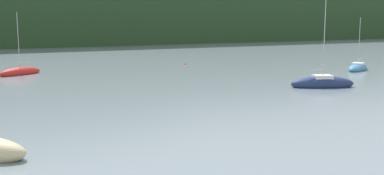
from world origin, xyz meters
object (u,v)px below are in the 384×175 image
sailboat_far_8 (358,68)px  sailboat_far_5 (20,72)px  sailboat_mid_4 (322,83)px  mooring_buoy_near (185,65)px

sailboat_far_8 → sailboat_far_5: bearing=-49.2°
sailboat_far_5 → sailboat_mid_4: bearing=107.9°
sailboat_far_5 → mooring_buoy_near: bearing=155.8°
mooring_buoy_near → sailboat_far_5: bearing=-174.6°
sailboat_mid_4 → sailboat_far_8: (14.82, 9.63, -0.07)m
sailboat_mid_4 → sailboat_far_5: sailboat_mid_4 is taller
sailboat_far_8 → mooring_buoy_near: size_ratio=18.97×
sailboat_mid_4 → sailboat_far_5: size_ratio=1.22×
mooring_buoy_near → sailboat_far_8: bearing=-43.8°
sailboat_far_8 → mooring_buoy_near: (-17.75, 17.01, -0.33)m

